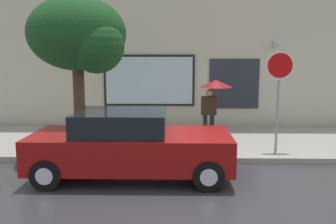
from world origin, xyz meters
The scene contains 7 objects.
ground_plane centered at (0.00, 0.00, 0.00)m, with size 60.00×60.00×0.00m, color #333338.
sidewalk centered at (0.00, 3.00, 0.07)m, with size 20.00×4.00×0.15m, color gray.
building_facade centered at (-0.01, 5.50, 3.48)m, with size 20.00×0.67×7.00m.
parked_car centered at (-1.50, 0.00, 0.73)m, with size 4.39×1.93×1.50m.
pedestrian_with_umbrella centered at (0.69, 3.00, 1.63)m, with size 1.00×1.00×1.84m.
street_tree centered at (-2.90, 1.54, 3.18)m, with size 2.55×2.17×4.08m.
stop_sign centered at (2.30, 1.87, 2.04)m, with size 0.76×0.10×2.68m.
Camera 1 is at (-0.48, -7.79, 2.70)m, focal length 38.41 mm.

